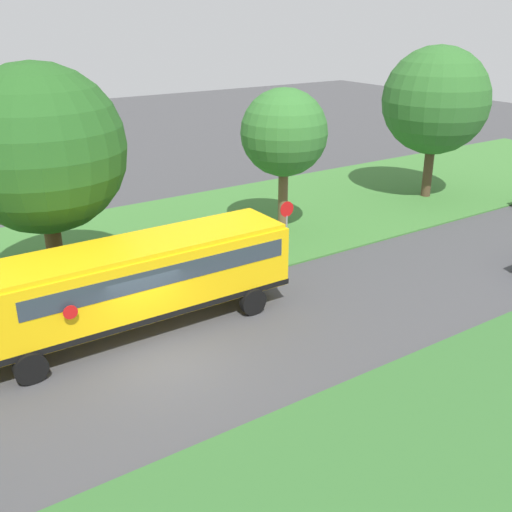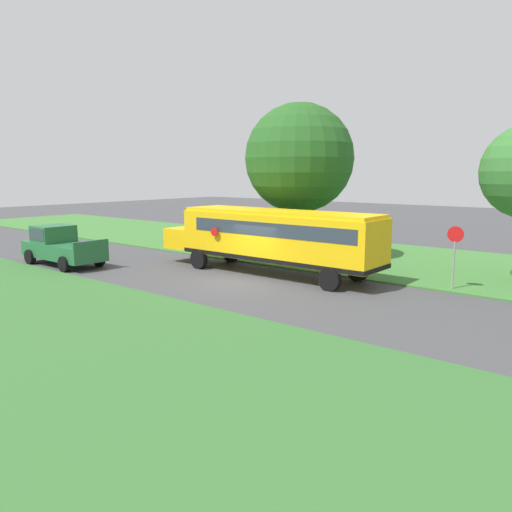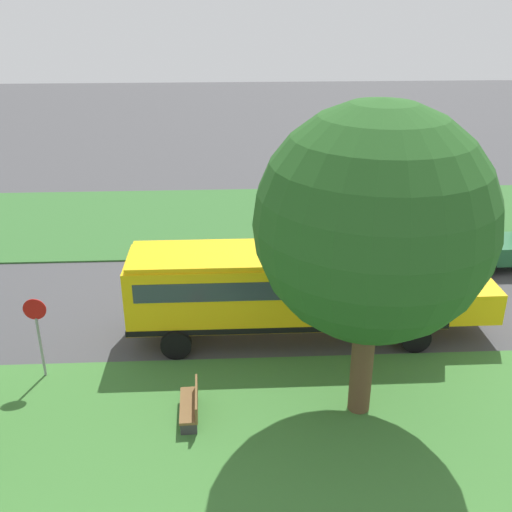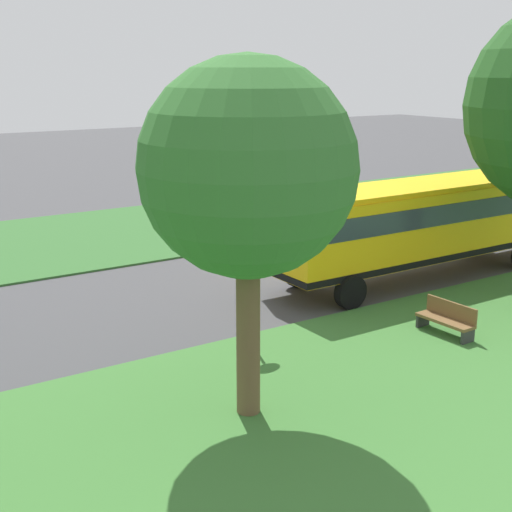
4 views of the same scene
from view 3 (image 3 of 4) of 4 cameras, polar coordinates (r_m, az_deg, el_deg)
name	(u,v)px [view 3 (image 3 of 4)]	position (r m, az deg, el deg)	size (l,w,h in m)	color
ground_plane	(290,300)	(23.28, 3.29, -4.25)	(120.00, 120.00, 0.00)	#424244
grass_verge	(334,501)	(15.28, 7.47, -22.12)	(12.00, 80.00, 0.08)	#3D7533
grass_far_side	(273,218)	(31.44, 1.60, 3.59)	(10.00, 80.00, 0.07)	#33662D
school_bus	(295,285)	(20.20, 3.70, -2.77)	(2.84, 12.42, 3.16)	yellow
oak_tree_beside_bus	(379,223)	(15.19, 11.61, 3.09)	(6.05, 6.05, 8.77)	brown
stop_sign	(38,329)	(19.18, -20.06, -6.52)	(0.08, 0.68, 2.74)	gray
park_bench	(191,404)	(17.22, -6.19, -13.88)	(1.62, 0.56, 0.92)	brown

